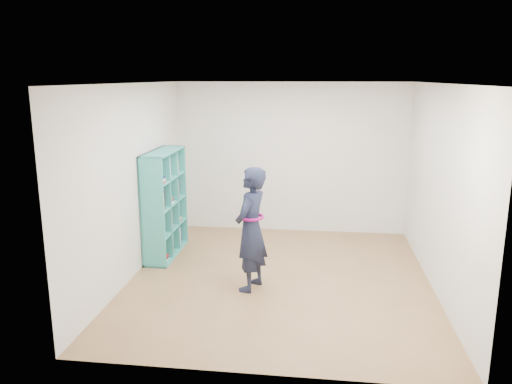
# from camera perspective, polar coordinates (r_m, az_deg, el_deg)

# --- Properties ---
(floor) EXTENTS (4.50, 4.50, 0.00)m
(floor) POSITION_cam_1_polar(r_m,az_deg,el_deg) (6.89, 2.70, -9.88)
(floor) COLOR brown
(floor) RESTS_ON ground
(ceiling) EXTENTS (4.50, 4.50, 0.00)m
(ceiling) POSITION_cam_1_polar(r_m,az_deg,el_deg) (6.34, 2.95, 12.30)
(ceiling) COLOR white
(ceiling) RESTS_ON wall_back
(wall_left) EXTENTS (0.02, 4.50, 2.60)m
(wall_left) POSITION_cam_1_polar(r_m,az_deg,el_deg) (6.93, -13.89, 1.17)
(wall_left) COLOR silver
(wall_left) RESTS_ON floor
(wall_right) EXTENTS (0.02, 4.50, 2.60)m
(wall_right) POSITION_cam_1_polar(r_m,az_deg,el_deg) (6.65, 20.26, 0.24)
(wall_right) COLOR silver
(wall_right) RESTS_ON floor
(wall_back) EXTENTS (4.00, 0.02, 2.60)m
(wall_back) POSITION_cam_1_polar(r_m,az_deg,el_deg) (8.70, 3.99, 3.88)
(wall_back) COLOR silver
(wall_back) RESTS_ON floor
(wall_front) EXTENTS (4.00, 0.02, 2.60)m
(wall_front) POSITION_cam_1_polar(r_m,az_deg,el_deg) (4.33, 0.47, -5.55)
(wall_front) COLOR silver
(wall_front) RESTS_ON floor
(bookshelf) EXTENTS (0.35, 1.21, 1.61)m
(bookshelf) POSITION_cam_1_polar(r_m,az_deg,el_deg) (7.69, -10.59, -1.51)
(bookshelf) COLOR teal
(bookshelf) RESTS_ON floor
(person) EXTENTS (0.53, 0.67, 1.60)m
(person) POSITION_cam_1_polar(r_m,az_deg,el_deg) (6.32, -0.58, -4.27)
(person) COLOR black
(person) RESTS_ON floor
(smartphone) EXTENTS (0.03, 0.10, 0.14)m
(smartphone) POSITION_cam_1_polar(r_m,az_deg,el_deg) (6.43, -1.30, -2.99)
(smartphone) COLOR silver
(smartphone) RESTS_ON person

